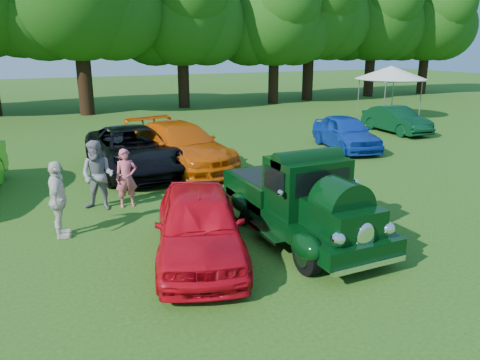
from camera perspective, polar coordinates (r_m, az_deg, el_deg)
name	(u,v)px	position (r m, az deg, el deg)	size (l,w,h in m)	color
ground	(290,256)	(9.89, 6.14, -9.17)	(120.00, 120.00, 0.00)	#215213
hero_pickup	(300,202)	(10.58, 7.39, -2.70)	(2.25, 4.83, 1.89)	black
red_convertible	(199,224)	(9.53, -5.00, -5.37)	(1.72, 4.27, 1.45)	red
back_car_black	(133,150)	(16.39, -12.86, 3.59)	(2.53, 5.48, 1.52)	black
back_car_orange	(180,146)	(16.62, -7.30, 4.12)	(2.20, 5.40, 1.57)	#CE5007
back_car_blue	(346,132)	(20.06, 12.77, 5.68)	(1.66, 4.13, 1.41)	#0E329F
back_car_green	(396,120)	(24.56, 18.51, 6.98)	(1.36, 3.90, 1.28)	black
spectator_pink	(126,178)	(12.83, -13.68, 0.22)	(0.58, 0.38, 1.59)	#CE5463
spectator_grey	(98,176)	(12.77, -16.96, 0.53)	(0.90, 0.70, 1.85)	gray
spectator_white	(58,200)	(11.20, -21.29, -2.27)	(1.04, 0.43, 1.77)	silver
canopy_tent	(391,73)	(29.08, 17.92, 12.32)	(4.37, 4.37, 3.05)	silver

